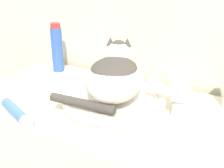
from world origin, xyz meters
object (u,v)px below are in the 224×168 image
faucet (177,94)px  cat (114,74)px  cream_tube (16,112)px  lotion_bottle_white (121,62)px  shampoo_bottle_tall (57,48)px

faucet → cat: bearing=-4.0°
faucet → cream_tube: faucet is taller
lotion_bottle_white → cream_tube: bearing=-112.9°
shampoo_bottle_tall → cream_tube: (0.15, -0.40, -0.09)m
shampoo_bottle_tall → faucet: bearing=-13.1°
cat → cream_tube: (-0.24, -0.21, -0.11)m
cat → lotion_bottle_white: cat is taller
faucet → shampoo_bottle_tall: size_ratio=0.61×
shampoo_bottle_tall → lotion_bottle_white: size_ratio=1.12×
lotion_bottle_white → cream_tube: (-0.17, -0.40, -0.08)m
faucet → shampoo_bottle_tall: (-0.59, 0.14, 0.03)m
cat → lotion_bottle_white: bearing=1.5°
cat → faucet: (0.20, 0.05, -0.05)m
shampoo_bottle_tall → lotion_bottle_white: (0.32, -0.00, -0.01)m
cat → cream_tube: size_ratio=1.75×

